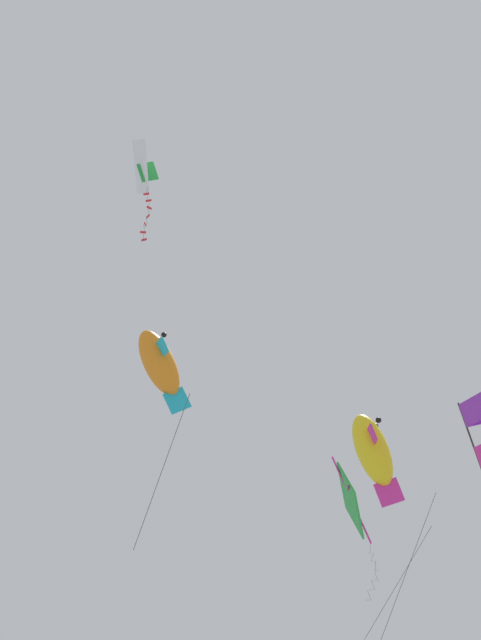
% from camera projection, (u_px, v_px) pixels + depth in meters
% --- Properties ---
extents(kite_delta_low_drifter, '(1.92, 1.63, 2.99)m').
position_uv_depth(kite_delta_low_drifter, '(143.00, 168.00, 27.35)').
color(kite_delta_low_drifter, white).
extents(kite_diamond_near_left, '(3.98, 3.27, 8.79)m').
position_uv_depth(kite_diamond_near_left, '(350.00, 501.00, 28.70)').
color(kite_diamond_near_left, green).
extents(kite_fish_highest, '(1.63, 1.48, 4.75)m').
position_uv_depth(kite_fish_highest, '(159.00, 363.00, 20.00)').
color(kite_fish_highest, orange).
extents(kite_fish_upper_right, '(2.40, 1.78, 6.07)m').
position_uv_depth(kite_fish_upper_right, '(373.00, 450.00, 24.99)').
color(kite_fish_upper_right, yellow).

